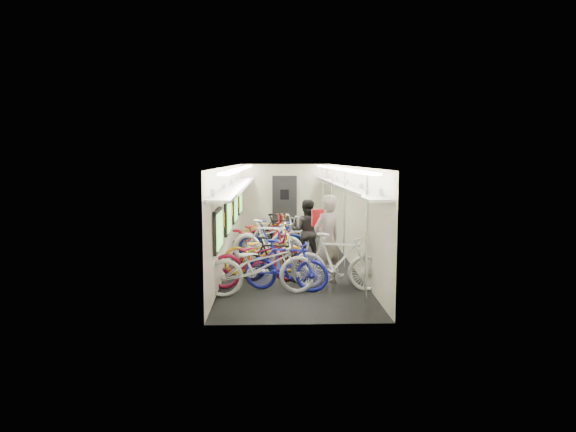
{
  "coord_description": "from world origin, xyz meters",
  "views": [
    {
      "loc": [
        -0.44,
        -12.79,
        2.58
      ],
      "look_at": [
        -0.03,
        0.02,
        1.15
      ],
      "focal_mm": 32.0,
      "sensor_mm": 36.0,
      "label": 1
    }
  ],
  "objects": [
    {
      "name": "backpack",
      "position": [
        0.58,
        -1.52,
        1.28
      ],
      "size": [
        0.27,
        0.16,
        0.38
      ],
      "primitive_type": "cube",
      "rotation": [
        0.0,
        0.0,
        0.08
      ],
      "color": "#AA1116",
      "rests_on": "passenger_near"
    },
    {
      "name": "bicycle_10",
      "position": [
        -0.5,
        2.56,
        0.46
      ],
      "size": [
        1.85,
        1.17,
        0.92
      ],
      "primitive_type": "imported",
      "rotation": [
        0.0,
        0.0,
        1.92
      ],
      "color": "gold",
      "rests_on": "ground"
    },
    {
      "name": "train_car_shell",
      "position": [
        -0.36,
        0.71,
        1.66
      ],
      "size": [
        10.0,
        10.0,
        10.0
      ],
      "color": "black",
      "rests_on": "ground"
    },
    {
      "name": "bicycle_2",
      "position": [
        -0.74,
        -2.44,
        0.55
      ],
      "size": [
        2.19,
        1.52,
        1.09
      ],
      "primitive_type": "imported",
      "rotation": [
        0.0,
        0.0,
        2.0
      ],
      "color": "maroon",
      "rests_on": "ground"
    },
    {
      "name": "bicycle_4",
      "position": [
        -0.62,
        -1.37,
        0.49
      ],
      "size": [
        1.93,
        0.89,
        0.98
      ],
      "primitive_type": "imported",
      "rotation": [
        0.0,
        0.0,
        1.7
      ],
      "color": "orange",
      "rests_on": "ground"
    },
    {
      "name": "bicycle_1",
      "position": [
        -0.17,
        -2.95,
        0.51
      ],
      "size": [
        1.76,
        0.92,
        1.02
      ],
      "primitive_type": "imported",
      "rotation": [
        0.0,
        0.0,
        1.3
      ],
      "color": "#1B1DA3",
      "rests_on": "ground"
    },
    {
      "name": "passenger_mid",
      "position": [
        0.42,
        -0.15,
        0.79
      ],
      "size": [
        0.82,
        0.67,
        1.58
      ],
      "primitive_type": "imported",
      "rotation": [
        0.0,
        0.0,
        3.05
      ],
      "color": "black",
      "rests_on": "ground"
    },
    {
      "name": "bicycle_0",
      "position": [
        -0.64,
        -3.23,
        0.56
      ],
      "size": [
        2.25,
        1.14,
        1.13
      ],
      "primitive_type": "imported",
      "rotation": [
        0.0,
        0.0,
        1.76
      ],
      "color": "silver",
      "rests_on": "ground"
    },
    {
      "name": "bicycle_8",
      "position": [
        -0.77,
        1.04,
        0.54
      ],
      "size": [
        2.17,
        1.13,
        1.08
      ],
      "primitive_type": "imported",
      "rotation": [
        0.0,
        0.0,
        1.78
      ],
      "color": "maroon",
      "rests_on": "ground"
    },
    {
      "name": "bicycle_5",
      "position": [
        -0.53,
        -0.19,
        0.54
      ],
      "size": [
        1.86,
        1.02,
        1.08
      ],
      "primitive_type": "imported",
      "rotation": [
        0.0,
        0.0,
        1.27
      ],
      "color": "white",
      "rests_on": "ground"
    },
    {
      "name": "passenger_near",
      "position": [
        0.69,
        -2.44,
        0.93
      ],
      "size": [
        0.81,
        0.77,
        1.86
      ],
      "primitive_type": "imported",
      "rotation": [
        0.0,
        0.0,
        3.8
      ],
      "color": "gray",
      "rests_on": "ground"
    },
    {
      "name": "bicycle_7",
      "position": [
        -0.42,
        0.09,
        0.52
      ],
      "size": [
        1.78,
        0.65,
        1.05
      ],
      "primitive_type": "imported",
      "rotation": [
        0.0,
        0.0,
        1.66
      ],
      "color": "navy",
      "rests_on": "ground"
    },
    {
      "name": "bicycle_6",
      "position": [
        -0.44,
        0.31,
        0.56
      ],
      "size": [
        2.26,
        1.54,
        1.13
      ],
      "primitive_type": "imported",
      "rotation": [
        0.0,
        0.0,
        1.98
      ],
      "color": "silver",
      "rests_on": "ground"
    },
    {
      "name": "bicycle_3",
      "position": [
        -0.39,
        -2.24,
        0.48
      ],
      "size": [
        1.67,
        0.83,
        0.97
      ],
      "primitive_type": "imported",
      "rotation": [
        0.0,
        0.0,
        1.33
      ],
      "color": "black",
      "rests_on": "ground"
    },
    {
      "name": "bicycle_9",
      "position": [
        -0.18,
        1.43,
        0.53
      ],
      "size": [
        1.78,
        0.53,
        1.06
      ],
      "primitive_type": "imported",
      "rotation": [
        0.0,
        0.0,
        1.59
      ],
      "color": "black",
      "rests_on": "ground"
    },
    {
      "name": "bicycle_11",
      "position": [
        0.84,
        -2.89,
        0.57
      ],
      "size": [
        1.95,
        1.05,
        1.13
      ],
      "primitive_type": "imported",
      "rotation": [
        0.0,
        0.0,
        1.28
      ],
      "color": "silver",
      "rests_on": "ground"
    }
  ]
}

